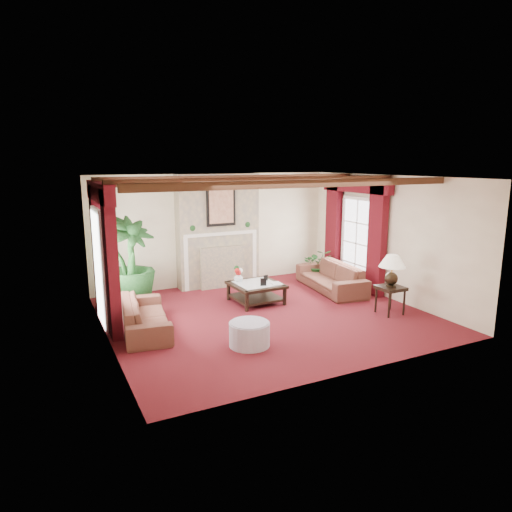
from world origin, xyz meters
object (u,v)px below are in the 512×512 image
potted_palm (131,281)px  ottoman (249,334)px  sofa_left (145,310)px  coffee_table (256,293)px  side_table (390,300)px  sofa_right (331,273)px

potted_palm → ottoman: 3.34m
sofa_left → coffee_table: 2.60m
sofa_left → side_table: (4.59, -1.23, -0.10)m
side_table → ottoman: bearing=-176.0°
potted_palm → ottoman: bearing=-66.9°
potted_palm → ottoman: size_ratio=3.15×
sofa_left → ottoman: sofa_left is taller
sofa_left → potted_palm: bearing=5.3°
coffee_table → ottoman: (-1.14, -2.07, -0.01)m
sofa_right → ottoman: 3.84m
side_table → ottoman: 3.22m
potted_palm → coffee_table: potted_palm is taller
sofa_left → ottoman: size_ratio=2.95×
sofa_left → side_table: size_ratio=3.56×
potted_palm → ottoman: potted_palm is taller
coffee_table → ottoman: 2.36m
coffee_table → ottoman: coffee_table is taller
sofa_right → side_table: (0.05, -1.94, -0.14)m
sofa_right → coffee_table: sofa_right is taller
coffee_table → sofa_right: bearing=1.1°
sofa_right → side_table: 1.95m
ottoman → sofa_left: bearing=133.5°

